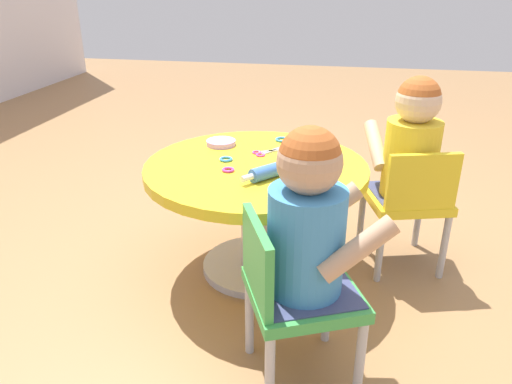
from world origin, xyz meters
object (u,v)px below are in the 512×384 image
at_px(child_chair_left, 292,293).
at_px(seated_child_left, 309,220).
at_px(craft_table, 256,192).
at_px(seated_child_right, 412,143).
at_px(rolling_pin, 268,172).
at_px(craft_scissors, 265,153).
at_px(child_chair_right, 408,200).

xyz_separation_m(child_chair_left, seated_child_left, (0.02, -0.04, 0.23)).
height_order(craft_table, seated_child_left, seated_child_left).
xyz_separation_m(child_chair_left, seated_child_right, (0.74, -0.37, 0.23)).
bearing_deg(seated_child_left, seated_child_right, -24.59).
height_order(rolling_pin, craft_scissors, rolling_pin).
bearing_deg(seated_child_right, child_chair_left, 153.58).
distance_m(craft_table, craft_scissors, 0.17).
xyz_separation_m(seated_child_left, rolling_pin, (0.42, 0.18, -0.04)).
distance_m(craft_table, rolling_pin, 0.20).
relative_size(seated_child_left, child_chair_right, 0.95).
bearing_deg(child_chair_right, seated_child_right, 16.07).
bearing_deg(craft_scissors, child_chair_right, -89.27).
height_order(craft_table, child_chair_right, child_chair_right).
bearing_deg(seated_child_right, seated_child_left, 155.41).
bearing_deg(craft_table, craft_scissors, -5.09).
bearing_deg(craft_scissors, seated_child_right, -85.41).
height_order(child_chair_left, child_chair_right, same).
relative_size(child_chair_left, craft_scissors, 4.04).
xyz_separation_m(seated_child_left, child_chair_right, (0.69, -0.34, -0.23)).
relative_size(seated_child_right, rolling_pin, 2.71).
height_order(child_chair_left, seated_child_right, seated_child_right).
distance_m(rolling_pin, craft_scissors, 0.27).
distance_m(seated_child_left, craft_scissors, 0.72).
height_order(child_chair_left, craft_scissors, child_chair_left).
distance_m(child_chair_right, craft_scissors, 0.60).
height_order(craft_table, child_chair_left, child_chair_left).
xyz_separation_m(craft_table, seated_child_left, (-0.55, -0.25, 0.18)).
xyz_separation_m(craft_table, child_chair_right, (0.13, -0.59, -0.04)).
height_order(craft_table, seated_child_right, seated_child_right).
relative_size(child_chair_left, seated_child_right, 1.05).
distance_m(seated_child_right, craft_scissors, 0.57).
bearing_deg(child_chair_left, seated_child_right, -26.42).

